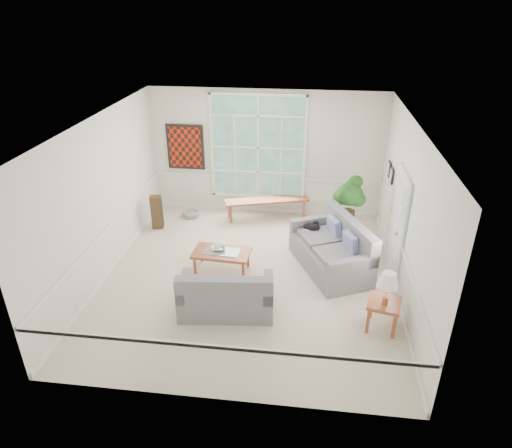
{
  "coord_description": "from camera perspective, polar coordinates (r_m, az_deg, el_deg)",
  "views": [
    {
      "loc": [
        1.04,
        -7.32,
        4.92
      ],
      "look_at": [
        0.1,
        0.2,
        1.05
      ],
      "focal_mm": 32.0,
      "sensor_mm": 36.0,
      "label": 1
    }
  ],
  "objects": [
    {
      "name": "floor",
      "position": [
        8.88,
        -0.81,
        -6.62
      ],
      "size": [
        5.5,
        6.0,
        0.01
      ],
      "primitive_type": "cube",
      "color": "beige",
      "rests_on": "ground"
    },
    {
      "name": "ceiling",
      "position": [
        7.64,
        -0.95,
        12.5
      ],
      "size": [
        5.5,
        6.0,
        0.02
      ],
      "primitive_type": "cube",
      "color": "white",
      "rests_on": "ground"
    },
    {
      "name": "wall_back",
      "position": [
        10.92,
        1.31,
        8.79
      ],
      "size": [
        5.5,
        0.02,
        3.0
      ],
      "primitive_type": "cube",
      "color": "silver",
      "rests_on": "ground"
    },
    {
      "name": "wall_front",
      "position": [
        5.6,
        -5.16,
        -10.66
      ],
      "size": [
        5.5,
        0.02,
        3.0
      ],
      "primitive_type": "cube",
      "color": "silver",
      "rests_on": "ground"
    },
    {
      "name": "wall_left",
      "position": [
        8.92,
        -18.68,
        3.03
      ],
      "size": [
        0.02,
        6.0,
        3.0
      ],
      "primitive_type": "cube",
      "color": "silver",
      "rests_on": "ground"
    },
    {
      "name": "wall_right",
      "position": [
        8.26,
        18.39,
        1.12
      ],
      "size": [
        0.02,
        6.0,
        3.0
      ],
      "primitive_type": "cube",
      "color": "silver",
      "rests_on": "ground"
    },
    {
      "name": "window_back",
      "position": [
        10.86,
        0.23,
        9.52
      ],
      "size": [
        2.3,
        0.08,
        2.4
      ],
      "primitive_type": "cube",
      "color": "white",
      "rests_on": "wall_back"
    },
    {
      "name": "entry_door",
      "position": [
        8.97,
        17.11,
        0.22
      ],
      "size": [
        0.08,
        0.9,
        2.1
      ],
      "primitive_type": "cube",
      "color": "white",
      "rests_on": "floor"
    },
    {
      "name": "door_sidelight",
      "position": [
        8.37,
        17.82,
        -1.1
      ],
      "size": [
        0.08,
        0.26,
        1.9
      ],
      "primitive_type": "cube",
      "color": "white",
      "rests_on": "wall_right"
    },
    {
      "name": "wall_art",
      "position": [
        11.2,
        -8.82,
        9.48
      ],
      "size": [
        0.9,
        0.06,
        1.1
      ],
      "primitive_type": "cube",
      "color": "maroon",
      "rests_on": "wall_back"
    },
    {
      "name": "wall_frame_near",
      "position": [
        9.82,
        16.55,
        5.83
      ],
      "size": [
        0.04,
        0.26,
        0.32
      ],
      "primitive_type": "cube",
      "color": "black",
      "rests_on": "wall_right"
    },
    {
      "name": "wall_frame_far",
      "position": [
        10.19,
        16.25,
        6.64
      ],
      "size": [
        0.04,
        0.26,
        0.32
      ],
      "primitive_type": "cube",
      "color": "black",
      "rests_on": "wall_right"
    },
    {
      "name": "loveseat_right",
      "position": [
        8.99,
        9.32,
        -2.67
      ],
      "size": [
        1.69,
        2.14,
        1.03
      ],
      "primitive_type": "cube",
      "rotation": [
        0.0,
        0.0,
        0.43
      ],
      "color": "slate",
      "rests_on": "floor"
    },
    {
      "name": "loveseat_front",
      "position": [
        7.79,
        -3.75,
        -8.19
      ],
      "size": [
        1.66,
        0.97,
        0.86
      ],
      "primitive_type": "cube",
      "rotation": [
        0.0,
        0.0,
        0.1
      ],
      "color": "slate",
      "rests_on": "floor"
    },
    {
      "name": "coffee_table",
      "position": [
        9.01,
        -4.3,
        -4.58
      ],
      "size": [
        1.14,
        0.67,
        0.41
      ],
      "primitive_type": "cube",
      "rotation": [
        0.0,
        0.0,
        -0.07
      ],
      "color": "#9C4B2C",
      "rests_on": "floor"
    },
    {
      "name": "pewter_bowl",
      "position": [
        8.95,
        -4.68,
        -3.02
      ],
      "size": [
        0.39,
        0.39,
        0.08
      ],
      "primitive_type": "imported",
      "rotation": [
        0.0,
        0.0,
        0.25
      ],
      "color": "#9D9DA2",
      "rests_on": "coffee_table"
    },
    {
      "name": "window_bench",
      "position": [
        11.06,
        1.35,
        1.97
      ],
      "size": [
        2.04,
        0.96,
        0.47
      ],
      "primitive_type": "cube",
      "rotation": [
        0.0,
        0.0,
        0.3
      ],
      "color": "#9C4B2C",
      "rests_on": "floor"
    },
    {
      "name": "end_table",
      "position": [
        10.18,
        10.91,
        -0.87
      ],
      "size": [
        0.62,
        0.62,
        0.47
      ],
      "primitive_type": "cube",
      "rotation": [
        0.0,
        0.0,
        -0.4
      ],
      "color": "#9C4B2C",
      "rests_on": "floor"
    },
    {
      "name": "houseplant",
      "position": [
        9.87,
        11.58,
        3.03
      ],
      "size": [
        0.81,
        0.81,
        1.04
      ],
      "primitive_type": null,
      "rotation": [
        0.0,
        0.0,
        -0.44
      ],
      "color": "#21501C",
      "rests_on": "end_table"
    },
    {
      "name": "side_table",
      "position": [
        7.79,
        15.54,
        -10.87
      ],
      "size": [
        0.61,
        0.61,
        0.52
      ],
      "primitive_type": "cube",
      "rotation": [
        0.0,
        0.0,
        -0.23
      ],
      "color": "#9C4B2C",
      "rests_on": "floor"
    },
    {
      "name": "table_lamp",
      "position": [
        7.43,
        16.05,
        -7.78
      ],
      "size": [
        0.4,
        0.4,
        0.58
      ],
      "primitive_type": null,
      "rotation": [
        0.0,
        0.0,
        -0.23
      ],
      "color": "silver",
      "rests_on": "side_table"
    },
    {
      "name": "pet_bed",
      "position": [
        11.27,
        -8.12,
        1.24
      ],
      "size": [
        0.55,
        0.55,
        0.13
      ],
      "primitive_type": "cylinder",
      "rotation": [
        0.0,
        0.0,
        0.39
      ],
      "color": "gray",
      "rests_on": "floor"
    },
    {
      "name": "floor_speaker",
      "position": [
        10.72,
        -12.31,
        1.46
      ],
      "size": [
        0.28,
        0.24,
        0.8
      ],
      "primitive_type": "cube",
      "rotation": [
        0.0,
        0.0,
        0.22
      ],
      "color": "#412C18",
      "rests_on": "floor"
    },
    {
      "name": "cat",
      "position": [
        9.43,
        6.99,
        -0.37
      ],
      "size": [
        0.41,
        0.42,
        0.16
      ],
      "primitive_type": "ellipsoid",
      "rotation": [
        0.0,
        0.0,
        0.86
      ],
      "color": "black",
      "rests_on": "loveseat_right"
    }
  ]
}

